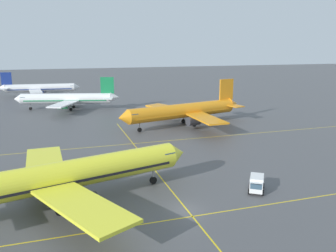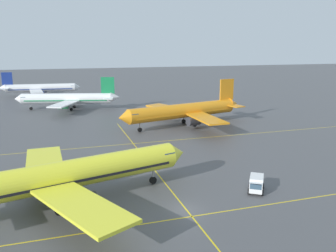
# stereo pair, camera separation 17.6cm
# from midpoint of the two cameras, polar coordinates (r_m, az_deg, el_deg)

# --- Properties ---
(ground_plane) EXTENTS (600.00, 600.00, 0.00)m
(ground_plane) POSITION_cam_midpoint_polar(r_m,az_deg,el_deg) (46.19, 3.10, -13.50)
(ground_plane) COLOR #4C4C4F
(airliner_front_gate) EXTENTS (37.42, 31.85, 11.77)m
(airliner_front_gate) POSITION_cam_midpoint_polar(r_m,az_deg,el_deg) (47.86, -16.73, -7.84)
(airliner_front_gate) COLOR yellow
(airliner_front_gate) RESTS_ON ground
(airliner_second_row) EXTENTS (36.94, 31.43, 11.60)m
(airliner_second_row) POSITION_cam_midpoint_polar(r_m,az_deg,el_deg) (91.44, 2.81, 2.50)
(airliner_second_row) COLOR orange
(airliner_second_row) RESTS_ON ground
(airliner_third_row) EXTENTS (33.96, 28.90, 10.68)m
(airliner_third_row) POSITION_cam_midpoint_polar(r_m,az_deg,el_deg) (119.30, -16.02, 4.32)
(airliner_third_row) COLOR white
(airliner_third_row) RESTS_ON ground
(airliner_far_left_stand) EXTENTS (32.67, 28.03, 10.15)m
(airliner_far_left_stand) POSITION_cam_midpoint_polar(r_m,az_deg,el_deg) (155.38, -20.24, 5.87)
(airliner_far_left_stand) COLOR white
(airliner_far_left_stand) RESTS_ON ground
(taxiway_markings) EXTENTS (124.30, 75.95, 0.01)m
(taxiway_markings) POSITION_cam_midpoint_polar(r_m,az_deg,el_deg) (59.53, -2.13, -7.25)
(taxiway_markings) COLOR yellow
(taxiway_markings) RESTS_ON ground
(service_truck_red_van) EXTENTS (3.83, 4.43, 2.10)m
(service_truck_red_van) POSITION_cam_midpoint_polar(r_m,az_deg,el_deg) (52.54, 14.38, -9.12)
(service_truck_red_van) COLOR white
(service_truck_red_van) RESTS_ON ground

